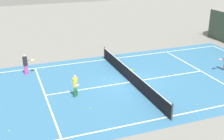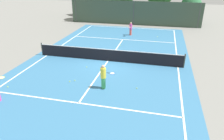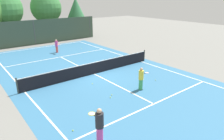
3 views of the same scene
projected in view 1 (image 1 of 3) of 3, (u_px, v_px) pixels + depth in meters
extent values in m
plane|color=slate|center=(130.00, 82.00, 22.37)|extent=(80.00, 80.00, 0.00)
cube|color=teal|center=(130.00, 82.00, 22.37)|extent=(13.00, 25.00, 0.00)
cube|color=white|center=(106.00, 59.00, 27.16)|extent=(0.10, 24.00, 0.01)
cube|color=white|center=(168.00, 117.00, 17.58)|extent=(0.10, 24.00, 0.01)
cube|color=white|center=(45.00, 95.00, 20.27)|extent=(11.00, 0.10, 0.01)
cube|color=white|center=(201.00, 71.00, 24.47)|extent=(11.00, 0.10, 0.01)
cube|color=white|center=(130.00, 82.00, 22.37)|extent=(0.10, 12.80, 0.01)
cylinder|color=#333833|center=(105.00, 53.00, 27.30)|extent=(0.10, 0.10, 1.10)
cylinder|color=#333833|center=(172.00, 112.00, 17.04)|extent=(0.10, 0.10, 1.10)
cube|color=black|center=(130.00, 76.00, 22.20)|extent=(11.80, 0.03, 0.95)
cube|color=white|center=(131.00, 70.00, 22.01)|extent=(11.80, 0.04, 0.05)
cylinder|color=#3F4447|center=(212.00, 24.00, 33.78)|extent=(0.12, 0.12, 3.20)
cylinder|color=black|center=(223.00, 59.00, 24.20)|extent=(0.03, 0.20, 0.03)
torus|color=red|center=(221.00, 59.00, 24.13)|extent=(0.34, 0.34, 0.03)
cylinder|color=silver|center=(221.00, 59.00, 24.13)|extent=(0.28, 0.28, 0.00)
cylinder|color=#3FA559|center=(76.00, 91.00, 20.02)|extent=(0.27, 0.27, 0.73)
cylinder|color=yellow|center=(75.00, 82.00, 19.77)|extent=(0.33, 0.33, 0.64)
sphere|color=tan|center=(75.00, 77.00, 19.62)|extent=(0.20, 0.20, 0.20)
cylinder|color=black|center=(76.00, 84.00, 19.49)|extent=(0.20, 0.03, 0.03)
torus|color=blue|center=(77.00, 85.00, 19.27)|extent=(0.33, 0.33, 0.03)
cylinder|color=silver|center=(77.00, 85.00, 19.27)|extent=(0.28, 0.28, 0.00)
cylinder|color=#D14799|center=(26.00, 70.00, 23.72)|extent=(0.29, 0.29, 0.78)
cylinder|color=#232328|center=(25.00, 61.00, 23.45)|extent=(0.36, 0.36, 0.68)
sphere|color=tan|center=(24.00, 56.00, 23.28)|extent=(0.21, 0.21, 0.21)
cylinder|color=black|center=(29.00, 60.00, 23.54)|extent=(0.03, 0.20, 0.03)
torus|color=yellow|center=(32.00, 60.00, 23.62)|extent=(0.33, 0.33, 0.03)
cylinder|color=silver|center=(32.00, 60.00, 23.62)|extent=(0.28, 0.28, 0.00)
cube|color=green|center=(131.00, 72.00, 23.81)|extent=(0.37, 0.37, 0.36)
sphere|color=#CCE533|center=(131.00, 69.00, 23.80)|extent=(0.07, 0.07, 0.07)
sphere|color=#CCE533|center=(132.00, 70.00, 23.69)|extent=(0.07, 0.07, 0.07)
sphere|color=#CCE533|center=(169.00, 98.00, 19.89)|extent=(0.07, 0.07, 0.07)
sphere|color=#CCE533|center=(90.00, 108.00, 18.52)|extent=(0.07, 0.07, 0.07)
sphere|color=#CCE533|center=(152.00, 79.00, 22.85)|extent=(0.07, 0.07, 0.07)
sphere|color=#CCE533|center=(44.00, 69.00, 24.80)|extent=(0.07, 0.07, 0.07)
sphere|color=#CCE533|center=(9.00, 131.00, 16.16)|extent=(0.07, 0.07, 0.07)
sphere|color=#CCE533|center=(179.00, 75.00, 23.60)|extent=(0.07, 0.07, 0.07)
sphere|color=#CCE533|center=(72.00, 82.00, 22.31)|extent=(0.07, 0.07, 0.07)
sphere|color=#CCE533|center=(198.00, 104.00, 19.00)|extent=(0.07, 0.07, 0.07)
sphere|color=#CCE533|center=(75.00, 83.00, 22.15)|extent=(0.07, 0.07, 0.07)
sphere|color=#CCE533|center=(104.00, 79.00, 22.89)|extent=(0.07, 0.07, 0.07)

